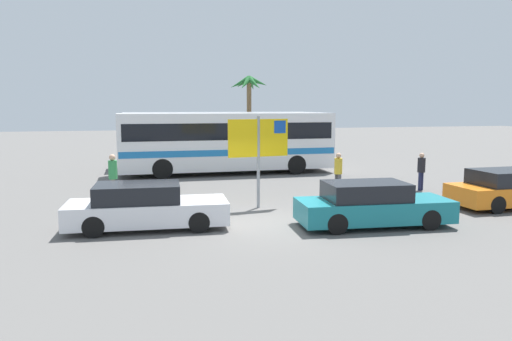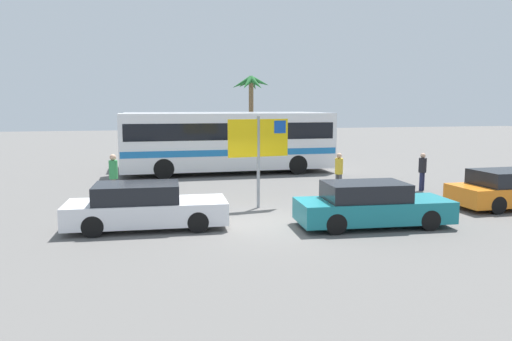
# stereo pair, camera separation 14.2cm
# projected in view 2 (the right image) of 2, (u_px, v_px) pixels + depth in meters

# --- Properties ---
(ground) EXTENTS (120.00, 120.00, 0.00)m
(ground) POSITION_uv_depth(u_px,v_px,m) (275.00, 223.00, 14.97)
(ground) COLOR #605E5B
(bus_front_coach) EXTENTS (11.08, 2.49, 3.17)m
(bus_front_coach) POSITION_uv_depth(u_px,v_px,m) (229.00, 140.00, 25.68)
(bus_front_coach) COLOR white
(bus_front_coach) RESTS_ON ground
(bus_rear_coach) EXTENTS (11.08, 2.49, 3.17)m
(bus_rear_coach) POSITION_uv_depth(u_px,v_px,m) (222.00, 136.00, 28.94)
(bus_rear_coach) COLOR silver
(bus_rear_coach) RESTS_ON ground
(ferry_sign) EXTENTS (2.19, 0.33, 3.20)m
(ferry_sign) POSITION_uv_depth(u_px,v_px,m) (260.00, 142.00, 16.99)
(ferry_sign) COLOR gray
(ferry_sign) RESTS_ON ground
(car_white) EXTENTS (4.70, 2.00, 1.32)m
(car_white) POSITION_uv_depth(u_px,v_px,m) (144.00, 207.00, 14.29)
(car_white) COLOR silver
(car_white) RESTS_ON ground
(car_teal) EXTENTS (4.63, 2.00, 1.32)m
(car_teal) POSITION_uv_depth(u_px,v_px,m) (371.00, 205.00, 14.52)
(car_teal) COLOR #19757F
(car_teal) RESTS_ON ground
(pedestrian_crossing_lot) EXTENTS (0.32, 0.32, 1.79)m
(pedestrian_crossing_lot) POSITION_uv_depth(u_px,v_px,m) (113.00, 174.00, 18.20)
(pedestrian_crossing_lot) COLOR #706656
(pedestrian_crossing_lot) RESTS_ON ground
(pedestrian_near_sign) EXTENTS (0.32, 0.32, 1.67)m
(pedestrian_near_sign) POSITION_uv_depth(u_px,v_px,m) (339.00, 170.00, 19.87)
(pedestrian_near_sign) COLOR #4C4C51
(pedestrian_near_sign) RESTS_ON ground
(pedestrian_by_bus) EXTENTS (0.32, 0.32, 1.59)m
(pedestrian_by_bus) POSITION_uv_depth(u_px,v_px,m) (422.00, 169.00, 20.63)
(pedestrian_by_bus) COLOR #1E2347
(pedestrian_by_bus) RESTS_ON ground
(palm_tree_seaside) EXTENTS (2.83, 2.70, 5.59)m
(palm_tree_seaside) POSITION_uv_depth(u_px,v_px,m) (251.00, 92.00, 33.67)
(palm_tree_seaside) COLOR brown
(palm_tree_seaside) RESTS_ON ground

